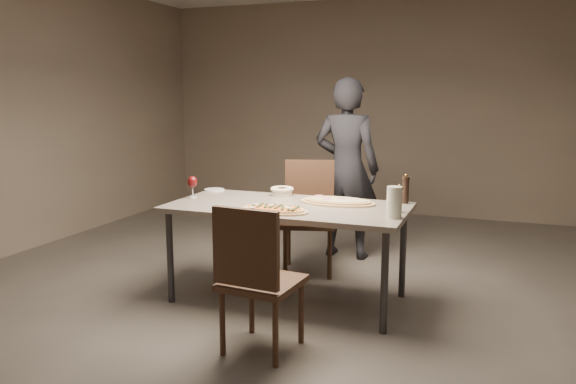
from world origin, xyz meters
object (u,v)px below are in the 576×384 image
(dining_table, at_px, (288,212))
(pepper_mill_left, at_px, (399,199))
(chair_far, at_px, (309,209))
(diner, at_px, (347,169))
(chair_near, at_px, (255,272))
(carafe, at_px, (394,202))
(bread_basket, at_px, (282,191))
(zucchini_pizza, at_px, (274,209))
(ham_pizza, at_px, (337,201))

(dining_table, distance_m, pepper_mill_left, 0.84)
(chair_far, bearing_deg, diner, -127.83)
(chair_near, bearing_deg, carafe, 54.40)
(dining_table, relative_size, bread_basket, 9.36)
(zucchini_pizza, distance_m, chair_near, 0.74)
(pepper_mill_left, distance_m, chair_far, 1.23)
(chair_near, bearing_deg, ham_pizza, 85.81)
(bread_basket, bearing_deg, dining_table, -62.39)
(dining_table, relative_size, pepper_mill_left, 8.92)
(zucchini_pizza, relative_size, chair_far, 0.51)
(zucchini_pizza, bearing_deg, chair_far, 108.49)
(bread_basket, bearing_deg, pepper_mill_left, -17.86)
(ham_pizza, distance_m, bread_basket, 0.55)
(pepper_mill_left, distance_m, carafe, 0.19)
(zucchini_pizza, relative_size, bread_basket, 2.63)
(ham_pizza, bearing_deg, chair_far, 135.12)
(chair_near, xyz_separation_m, chair_far, (-0.25, 1.74, 0.03))
(zucchini_pizza, height_order, diner, diner)
(bread_basket, bearing_deg, zucchini_pizza, -73.74)
(ham_pizza, relative_size, diner, 0.34)
(ham_pizza, bearing_deg, diner, 110.85)
(zucchini_pizza, xyz_separation_m, carafe, (0.84, 0.11, 0.09))
(bread_basket, xyz_separation_m, chair_far, (0.09, 0.43, -0.24))
(carafe, distance_m, chair_far, 1.36)
(zucchini_pizza, height_order, chair_far, chair_far)
(chair_far, distance_m, diner, 0.64)
(carafe, bearing_deg, ham_pizza, 144.97)
(bread_basket, relative_size, chair_near, 0.21)
(zucchini_pizza, height_order, ham_pizza, zucchini_pizza)
(pepper_mill_left, bearing_deg, chair_near, -124.65)
(carafe, bearing_deg, chair_far, 134.32)
(ham_pizza, distance_m, carafe, 0.61)
(chair_near, distance_m, chair_far, 1.76)
(chair_far, relative_size, diner, 0.57)
(zucchini_pizza, relative_size, chair_near, 0.54)
(carafe, bearing_deg, pepper_mill_left, 90.00)
(ham_pizza, bearing_deg, chair_near, -89.69)
(bread_basket, bearing_deg, diner, 72.52)
(pepper_mill_left, distance_m, chair_near, 1.24)
(zucchini_pizza, height_order, pepper_mill_left, pepper_mill_left)
(zucchini_pizza, height_order, bread_basket, bread_basket)
(ham_pizza, bearing_deg, zucchini_pizza, -117.09)
(bread_basket, xyz_separation_m, carafe, (1.02, -0.52, 0.07))
(zucchini_pizza, height_order, carafe, carafe)
(carafe, relative_size, chair_far, 0.22)
(dining_table, relative_size, chair_near, 1.92)
(chair_far, bearing_deg, bread_basket, 61.58)
(bread_basket, height_order, chair_far, chair_far)
(dining_table, xyz_separation_m, zucchini_pizza, (-0.01, -0.27, 0.07))
(zucchini_pizza, distance_m, ham_pizza, 0.57)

